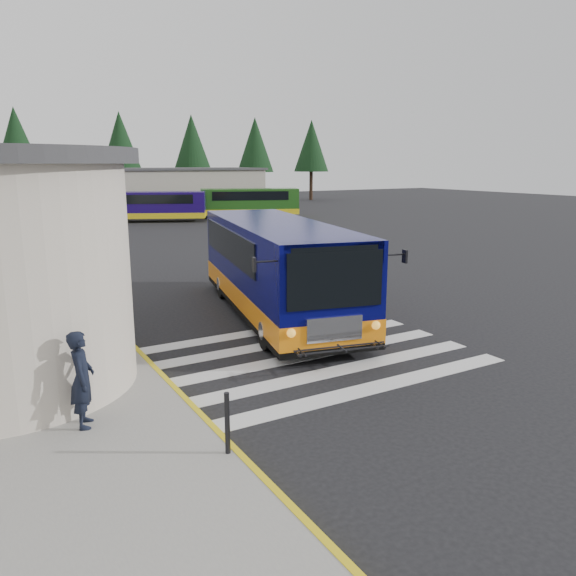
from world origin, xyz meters
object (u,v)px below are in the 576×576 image
transit_bus (277,271)px  pedestrian_b (58,361)px  far_bus_a (155,205)px  pedestrian_a (82,379)px  far_bus_b (250,201)px  bollard (227,423)px

transit_bus → pedestrian_b: size_ratio=6.13×
far_bus_a → pedestrian_a: bearing=-175.0°
pedestrian_a → pedestrian_b: (-0.21, 1.19, 0.00)m
transit_bus → far_bus_a: (5.46, 30.09, -0.05)m
far_bus_b → far_bus_a: bearing=105.3°
transit_bus → bollard: transit_bus is taller
transit_bus → pedestrian_b: 8.05m
transit_bus → bollard: size_ratio=10.36×
transit_bus → pedestrian_a: (-6.76, -5.21, -0.38)m
far_bus_b → pedestrian_b: bearing=169.5°
far_bus_b → bollard: bearing=174.3°
pedestrian_a → far_bus_b: bearing=-15.7°
transit_bus → pedestrian_a: 8.54m
pedestrian_b → bollard: (1.98, -3.33, -0.35)m
bollard → transit_bus: bearing=55.8°
pedestrian_a → far_bus_a: size_ratio=0.21×
transit_bus → far_bus_a: 30.58m
pedestrian_a → pedestrian_b: bearing=24.8°
pedestrian_a → far_bus_b: (20.31, 34.46, 0.39)m
transit_bus → pedestrian_a: transit_bus is taller
bollard → far_bus_a: (10.45, 37.45, 0.68)m
far_bus_a → transit_bus: bearing=-166.2°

